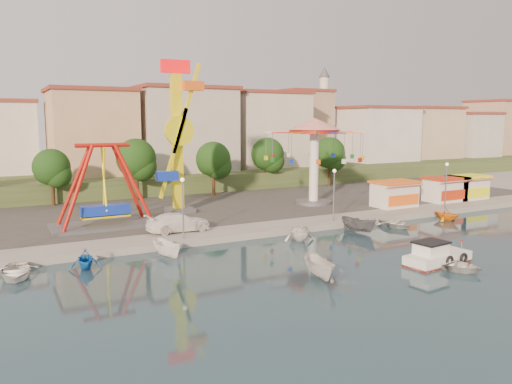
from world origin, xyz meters
TOP-DOWN VIEW (x-y plane):
  - ground at (0.00, 0.00)m, footprint 200.00×200.00m
  - quay_deck at (0.00, 62.00)m, footprint 200.00×100.00m
  - asphalt_pad at (0.00, 30.00)m, footprint 90.00×28.00m
  - hill_terrace at (0.00, 67.00)m, footprint 200.00×60.00m
  - pirate_ship_ride at (-12.93, 21.04)m, footprint 10.00×5.00m
  - kamikaze_tower at (-4.08, 24.74)m, footprint 4.25×3.10m
  - wave_swinger at (12.17, 22.63)m, footprint 11.60×11.60m
  - booth_left at (19.45, 16.49)m, footprint 5.40×3.78m
  - booth_mid at (27.91, 16.49)m, footprint 5.40×3.78m
  - booth_right at (31.96, 16.49)m, footprint 5.40×3.78m
  - lamp_post_1 at (-8.00, 13.00)m, footprint 0.14×0.14m
  - lamp_post_2 at (8.00, 13.00)m, footprint 0.14×0.14m
  - lamp_post_3 at (24.00, 13.00)m, footprint 0.14×0.14m
  - tree_1 at (-16.00, 36.24)m, footprint 4.35×4.35m
  - tree_2 at (-6.00, 35.81)m, footprint 5.02×5.02m
  - tree_3 at (4.00, 34.36)m, footprint 4.68×4.68m
  - tree_4 at (14.00, 37.35)m, footprint 4.86×4.86m
  - tree_5 at (24.00, 35.54)m, footprint 4.83×4.83m
  - building_2 at (-8.19, 51.96)m, footprint 11.95×9.28m
  - building_3 at (5.60, 48.80)m, footprint 12.59×10.50m
  - building_4 at (19.07, 52.20)m, footprint 10.75×9.23m
  - building_5 at (32.37, 50.33)m, footprint 12.77×10.96m
  - building_6 at (44.15, 48.77)m, footprint 8.23×8.98m
  - building_7 at (56.03, 53.70)m, footprint 11.59×10.93m
  - building_8 at (69.93, 47.19)m, footprint 12.84×9.28m
  - building_9 at (83.46, 49.95)m, footprint 12.95×9.17m
  - minaret at (36.00, 54.00)m, footprint 2.80×2.80m
  - cabin_motorboat at (6.74, -1.45)m, footprint 5.74×2.69m
  - rowboat_a at (6.81, -3.17)m, footprint 3.62×4.34m
  - skiff at (-2.96, -0.20)m, footprint 2.32×4.14m
  - van at (-7.46, 15.75)m, footprint 5.98×2.54m
  - moored_boat_0 at (-21.29, 9.80)m, footprint 3.38×4.44m
  - moored_boat_1 at (-16.68, 9.80)m, footprint 2.77×3.09m
  - moored_boat_2 at (-10.44, 9.80)m, footprint 2.10×3.88m
  - moored_boat_4 at (1.71, 9.80)m, footprint 3.15×3.57m
  - moored_boat_5 at (8.61, 9.80)m, footprint 2.49×4.12m
  - moored_boat_6 at (13.36, 9.80)m, footprint 2.90×3.97m
  - moored_boat_7 at (20.63, 9.80)m, footprint 3.05×3.36m

SIDE VIEW (x-z plane):
  - ground at x=0.00m, z-range 0.00..0.00m
  - quay_deck at x=0.00m, z-range 0.00..0.60m
  - rowboat_a at x=6.81m, z-range 0.00..0.77m
  - moored_boat_6 at x=13.36m, z-range 0.00..0.81m
  - moored_boat_0 at x=-21.29m, z-range 0.00..0.86m
  - cabin_motorboat at x=6.74m, z-range -0.46..1.50m
  - asphalt_pad at x=0.00m, z-range 0.60..0.61m
  - moored_boat_2 at x=-10.44m, z-range 0.00..1.42m
  - moored_boat_1 at x=-16.68m, z-range 0.00..1.45m
  - moored_boat_5 at x=8.61m, z-range 0.00..1.49m
  - skiff at x=-2.96m, z-range 0.00..1.51m
  - moored_boat_7 at x=20.63m, z-range 0.00..1.52m
  - moored_boat_4 at x=1.71m, z-range 0.00..1.76m
  - van at x=-7.46m, z-range 0.60..2.32m
  - hill_terrace at x=0.00m, z-range 0.00..3.00m
  - booth_left at x=19.45m, z-range 0.62..3.70m
  - booth_mid at x=27.91m, z-range 0.62..3.70m
  - booth_right at x=31.96m, z-range 0.62..3.70m
  - lamp_post_1 at x=-8.00m, z-range 0.60..5.60m
  - lamp_post_2 at x=8.00m, z-range 0.60..5.60m
  - lamp_post_3 at x=24.00m, z-range 0.60..5.60m
  - pirate_ship_ride at x=-12.93m, z-range 0.39..8.39m
  - tree_1 at x=-16.00m, z-range 1.80..8.60m
  - tree_3 at x=4.00m, z-range 1.90..9.21m
  - tree_5 at x=24.00m, z-range 1.94..9.48m
  - tree_4 at x=14.00m, z-range 1.95..9.55m
  - tree_2 at x=-6.00m, z-range 1.99..9.84m
  - building_7 at x=56.03m, z-range 3.00..11.76m
  - building_3 at x=5.60m, z-range 3.00..12.20m
  - building_9 at x=83.46m, z-range 3.00..12.21m
  - building_4 at x=19.07m, z-range 3.00..12.24m
  - wave_swinger at x=12.17m, z-range 3.00..13.40m
  - kamikaze_tower at x=-4.08m, z-range 0.34..16.84m
  - building_5 at x=32.37m, z-range 3.00..14.21m
  - building_2 at x=-8.19m, z-range 3.00..14.23m
  - building_6 at x=44.15m, z-range 3.00..15.36m
  - building_8 at x=69.93m, z-range 3.00..15.58m
  - minaret at x=36.00m, z-range 3.55..21.55m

